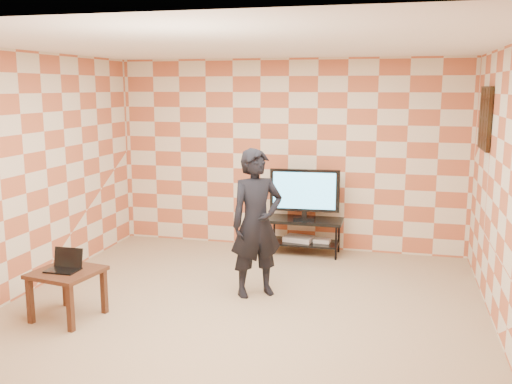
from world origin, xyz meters
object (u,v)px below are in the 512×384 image
tv_stand (304,228)px  side_table (67,279)px  tv (305,192)px  person (257,223)px

tv_stand → side_table: 3.42m
tv → side_table: bearing=-124.6°
tv_stand → tv: bearing=-93.7°
tv_stand → person: person is taller
tv → person: size_ratio=0.58×
tv_stand → side_table: (-1.94, -2.81, 0.04)m
tv_stand → tv: 0.52m
tv → person: bearing=-98.7°
tv → person: person is taller
side_table → person: person is taller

